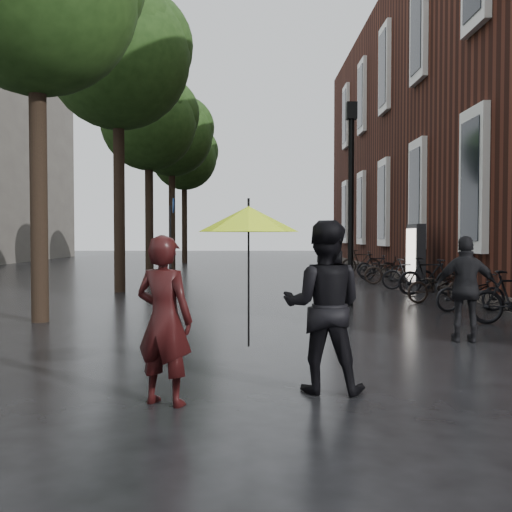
{
  "coord_description": "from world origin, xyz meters",
  "views": [
    {
      "loc": [
        -0.12,
        -4.31,
        1.64
      ],
      "look_at": [
        -0.01,
        6.93,
        1.25
      ],
      "focal_mm": 42.0,
      "sensor_mm": 36.0,
      "label": 1
    }
  ],
  "objects_px": {
    "person_black": "(324,306)",
    "parked_bicycles": "(413,275)",
    "lamp_post": "(351,183)",
    "person_burgundy": "(164,320)",
    "pedestrian_walking": "(466,289)",
    "ad_lightbox": "(415,257)"
  },
  "relations": [
    {
      "from": "person_black",
      "to": "parked_bicycles",
      "type": "distance_m",
      "value": 11.93
    },
    {
      "from": "person_black",
      "to": "lamp_post",
      "type": "height_order",
      "value": "lamp_post"
    },
    {
      "from": "lamp_post",
      "to": "person_black",
      "type": "bearing_deg",
      "value": -101.57
    },
    {
      "from": "person_burgundy",
      "to": "pedestrian_walking",
      "type": "distance_m",
      "value": 5.35
    },
    {
      "from": "person_black",
      "to": "lamp_post",
      "type": "relative_size",
      "value": 0.38
    },
    {
      "from": "person_black",
      "to": "pedestrian_walking",
      "type": "bearing_deg",
      "value": -121.06
    },
    {
      "from": "person_black",
      "to": "parked_bicycles",
      "type": "bearing_deg",
      "value": -99.39
    },
    {
      "from": "person_black",
      "to": "parked_bicycles",
      "type": "height_order",
      "value": "person_black"
    },
    {
      "from": "ad_lightbox",
      "to": "lamp_post",
      "type": "height_order",
      "value": "lamp_post"
    },
    {
      "from": "person_burgundy",
      "to": "pedestrian_walking",
      "type": "bearing_deg",
      "value": -117.46
    },
    {
      "from": "pedestrian_walking",
      "to": "lamp_post",
      "type": "distance_m",
      "value": 5.24
    },
    {
      "from": "person_black",
      "to": "pedestrian_walking",
      "type": "height_order",
      "value": "person_black"
    },
    {
      "from": "lamp_post",
      "to": "parked_bicycles",
      "type": "bearing_deg",
      "value": 55.74
    },
    {
      "from": "parked_bicycles",
      "to": "lamp_post",
      "type": "height_order",
      "value": "lamp_post"
    },
    {
      "from": "person_burgundy",
      "to": "lamp_post",
      "type": "bearing_deg",
      "value": -87.85
    },
    {
      "from": "person_burgundy",
      "to": "lamp_post",
      "type": "relative_size",
      "value": 0.35
    },
    {
      "from": "person_black",
      "to": "lamp_post",
      "type": "xyz_separation_m",
      "value": [
        1.56,
        7.63,
        1.96
      ]
    },
    {
      "from": "person_black",
      "to": "ad_lightbox",
      "type": "height_order",
      "value": "ad_lightbox"
    },
    {
      "from": "person_burgundy",
      "to": "parked_bicycles",
      "type": "bearing_deg",
      "value": -92.15
    },
    {
      "from": "person_burgundy",
      "to": "ad_lightbox",
      "type": "distance_m",
      "value": 13.55
    },
    {
      "from": "person_burgundy",
      "to": "ad_lightbox",
      "type": "xyz_separation_m",
      "value": [
        5.82,
        12.23,
        0.17
      ]
    },
    {
      "from": "person_burgundy",
      "to": "person_black",
      "type": "distance_m",
      "value": 1.67
    }
  ]
}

